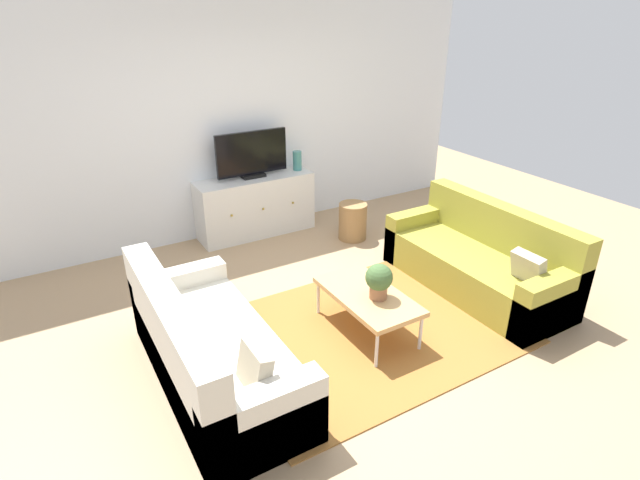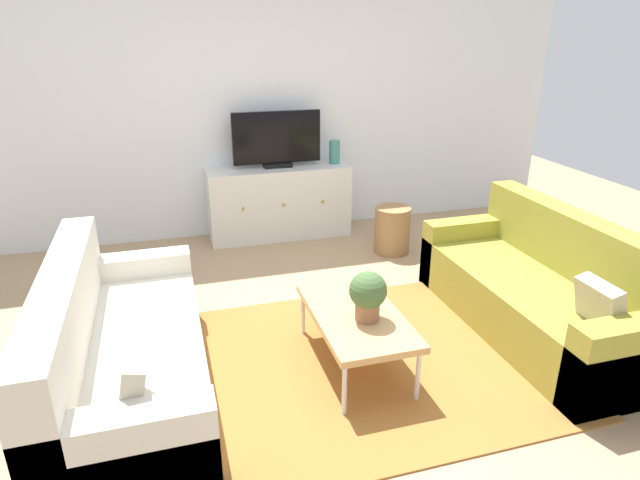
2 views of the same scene
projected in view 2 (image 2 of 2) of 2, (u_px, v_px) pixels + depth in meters
ground_plane at (347, 351)px, 3.63m from camera, size 10.00×10.00×0.00m
wall_back at (267, 100)px, 5.41m from camera, size 6.40×0.12×2.70m
area_rug at (355, 363)px, 3.50m from camera, size 2.50×1.90×0.01m
couch_left_side at (115, 360)px, 3.06m from camera, size 0.80×1.90×0.83m
couch_right_side at (544, 294)px, 3.81m from camera, size 0.80×1.90×0.83m
coffee_table at (355, 317)px, 3.37m from camera, size 0.53×0.98×0.38m
potted_plant at (368, 294)px, 3.22m from camera, size 0.23×0.23×0.31m
tv_console at (279, 202)px, 5.53m from camera, size 1.43×0.47×0.73m
flat_screen_tv at (277, 140)px, 5.31m from camera, size 0.88×0.16×0.55m
glass_vase at (334, 152)px, 5.51m from camera, size 0.11×0.11×0.24m
wicker_basket at (392, 230)px, 5.17m from camera, size 0.34×0.34×0.45m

